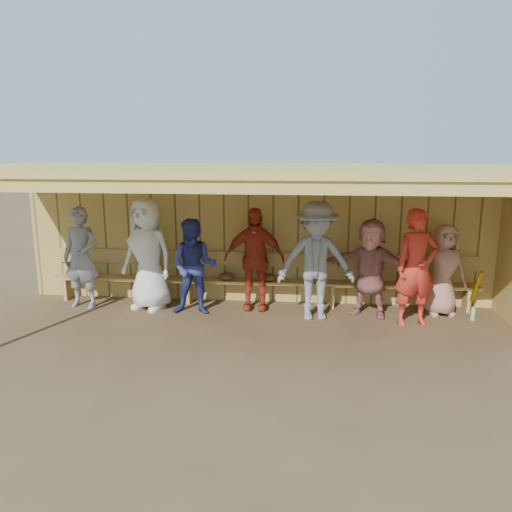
# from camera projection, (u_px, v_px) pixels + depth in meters

# --- Properties ---
(ground) EXTENTS (90.00, 90.00, 0.00)m
(ground) POSITION_uv_depth(u_px,v_px,m) (254.00, 325.00, 7.99)
(ground) COLOR brown
(ground) RESTS_ON ground
(player_a) EXTENTS (0.69, 0.49, 1.79)m
(player_a) POSITION_uv_depth(u_px,v_px,m) (81.00, 258.00, 8.71)
(player_a) COLOR gray
(player_a) RESTS_ON ground
(player_b) EXTENTS (1.10, 0.89, 1.95)m
(player_b) POSITION_uv_depth(u_px,v_px,m) (148.00, 254.00, 8.60)
(player_b) COLOR white
(player_b) RESTS_ON ground
(player_c) EXTENTS (0.80, 0.62, 1.63)m
(player_c) POSITION_uv_depth(u_px,v_px,m) (194.00, 267.00, 8.36)
(player_c) COLOR navy
(player_c) RESTS_ON ground
(player_d) EXTENTS (1.06, 0.46, 1.79)m
(player_d) POSITION_uv_depth(u_px,v_px,m) (254.00, 259.00, 8.60)
(player_d) COLOR #AE311B
(player_d) RESTS_ON ground
(player_e) EXTENTS (1.34, 0.88, 1.95)m
(player_e) POSITION_uv_depth(u_px,v_px,m) (316.00, 261.00, 8.09)
(player_e) COLOR gray
(player_e) RESTS_ON ground
(player_f) EXTENTS (1.60, 1.02, 1.65)m
(player_f) POSITION_uv_depth(u_px,v_px,m) (370.00, 268.00, 8.27)
(player_f) COLOR #BB7369
(player_f) RESTS_ON ground
(player_g) EXTENTS (0.77, 0.59, 1.86)m
(player_g) POSITION_uv_depth(u_px,v_px,m) (416.00, 268.00, 7.81)
(player_g) COLOR red
(player_g) RESTS_ON ground
(player_h) EXTENTS (0.83, 0.62, 1.55)m
(player_h) POSITION_uv_depth(u_px,v_px,m) (443.00, 270.00, 8.32)
(player_h) COLOR tan
(player_h) RESTS_ON ground
(dugout_structure) EXTENTS (8.80, 3.20, 2.50)m
(dugout_structure) POSITION_uv_depth(u_px,v_px,m) (281.00, 214.00, 8.26)
(dugout_structure) COLOR tan
(dugout_structure) RESTS_ON ground
(bench) EXTENTS (7.60, 0.34, 0.93)m
(bench) POSITION_uv_depth(u_px,v_px,m) (260.00, 275.00, 8.96)
(bench) COLOR tan
(bench) RESTS_ON ground
(dugout_equipment) EXTENTS (7.11, 0.62, 0.80)m
(dugout_equipment) POSITION_uv_depth(u_px,v_px,m) (241.00, 279.00, 8.88)
(dugout_equipment) COLOR gold
(dugout_equipment) RESTS_ON ground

